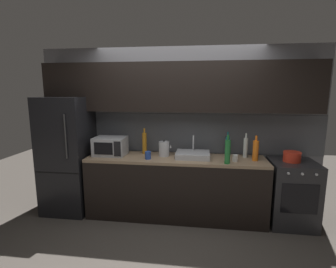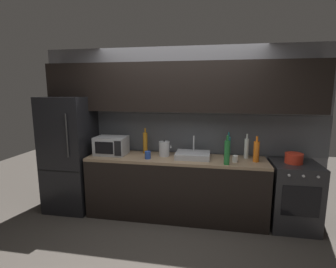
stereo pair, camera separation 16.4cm
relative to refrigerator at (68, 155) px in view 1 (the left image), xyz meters
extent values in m
plane|color=#3D3833|center=(1.66, -0.90, -0.88)|extent=(10.00, 10.00, 0.00)
cube|color=slate|center=(1.66, 0.40, 0.37)|extent=(4.30, 0.10, 2.50)
cube|color=#4C4F54|center=(1.66, 0.35, 0.32)|extent=(4.30, 0.01, 0.60)
cube|color=black|center=(1.66, 0.18, 1.02)|extent=(3.96, 0.34, 0.70)
cube|color=black|center=(1.66, 0.00, -0.45)|extent=(2.56, 0.60, 0.86)
cube|color=#8C7256|center=(1.66, 0.00, 0.00)|extent=(2.56, 0.60, 0.04)
cube|color=black|center=(0.00, 0.00, 0.00)|extent=(0.68, 0.66, 1.76)
cube|color=black|center=(0.00, -0.33, -0.18)|extent=(0.67, 0.00, 0.01)
cylinder|color=#333333|center=(0.19, -0.35, 0.35)|extent=(0.02, 0.02, 0.62)
cube|color=#232326|center=(3.28, 0.00, -0.43)|extent=(0.60, 0.60, 0.90)
cube|color=black|center=(3.28, -0.30, -0.39)|extent=(0.45, 0.01, 0.40)
cylinder|color=#B2B2B7|center=(3.12, -0.31, -0.05)|extent=(0.03, 0.02, 0.03)
cylinder|color=#B2B2B7|center=(3.28, -0.31, -0.05)|extent=(0.03, 0.02, 0.03)
cylinder|color=#B2B2B7|center=(3.45, -0.31, -0.05)|extent=(0.03, 0.02, 0.03)
cube|color=#A8AAAF|center=(0.68, 0.02, 0.15)|extent=(0.46, 0.34, 0.27)
cube|color=black|center=(0.64, -0.15, 0.15)|extent=(0.28, 0.01, 0.18)
cube|color=black|center=(0.85, -0.15, 0.15)|extent=(0.10, 0.01, 0.22)
cube|color=#ADAFB5|center=(1.91, 0.03, 0.06)|extent=(0.48, 0.38, 0.08)
cylinder|color=silver|center=(1.91, 0.16, 0.21)|extent=(0.02, 0.02, 0.22)
cylinder|color=#B7BABF|center=(1.48, 0.06, 0.13)|extent=(0.16, 0.16, 0.22)
sphere|color=black|center=(1.48, 0.06, 0.25)|extent=(0.02, 0.02, 0.02)
cone|color=#B7BABF|center=(1.58, 0.06, 0.17)|extent=(0.03, 0.03, 0.05)
cylinder|color=orange|center=(2.77, -0.02, 0.16)|extent=(0.08, 0.08, 0.28)
cylinder|color=orange|center=(2.77, -0.02, 0.33)|extent=(0.03, 0.03, 0.07)
cylinder|color=#B27019|center=(1.17, 0.18, 0.18)|extent=(0.07, 0.07, 0.32)
cylinder|color=#B27019|center=(1.17, 0.18, 0.37)|extent=(0.03, 0.03, 0.07)
cylinder|color=silver|center=(2.66, 0.15, 0.16)|extent=(0.06, 0.06, 0.28)
cylinder|color=silver|center=(2.66, 0.15, 0.34)|extent=(0.02, 0.02, 0.07)
cylinder|color=#19666B|center=(2.41, 0.20, 0.16)|extent=(0.06, 0.06, 0.29)
cylinder|color=#19666B|center=(2.41, 0.20, 0.34)|extent=(0.02, 0.02, 0.07)
cylinder|color=#1E6B2D|center=(2.37, -0.22, 0.18)|extent=(0.07, 0.07, 0.31)
cylinder|color=#1E6B2D|center=(2.37, -0.22, 0.37)|extent=(0.03, 0.03, 0.07)
cylinder|color=#234299|center=(1.29, -0.13, 0.07)|extent=(0.08, 0.08, 0.11)
cylinder|color=silver|center=(2.49, -0.10, 0.07)|extent=(0.07, 0.07, 0.09)
cylinder|color=red|center=(3.25, 0.00, 0.08)|extent=(0.23, 0.23, 0.12)
cylinder|color=red|center=(3.25, 0.00, 0.14)|extent=(0.23, 0.23, 0.02)
camera|label=1|loc=(2.02, -3.52, 0.98)|focal=27.01mm
camera|label=2|loc=(2.18, -3.49, 0.98)|focal=27.01mm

